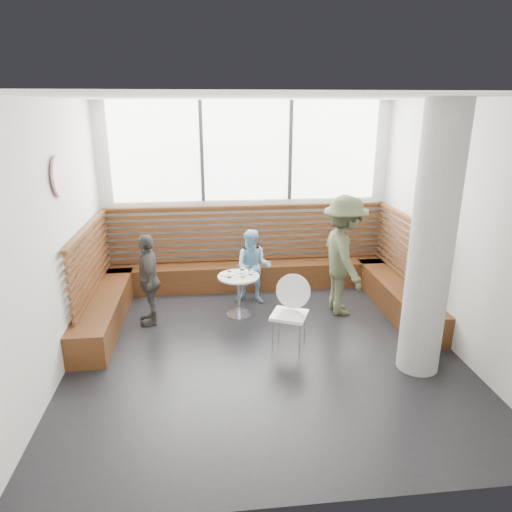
{
  "coord_description": "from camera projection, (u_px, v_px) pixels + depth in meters",
  "views": [
    {
      "loc": [
        -0.7,
        -5.34,
        3.11
      ],
      "look_at": [
        0.0,
        1.0,
        1.0
      ],
      "focal_mm": 32.0,
      "sensor_mm": 36.0,
      "label": 1
    }
  ],
  "objects": [
    {
      "name": "wall_art",
      "position": [
        59.0,
        176.0,
        5.49
      ],
      "size": [
        0.03,
        0.5,
        0.5
      ],
      "primitive_type": "cylinder",
      "rotation": [
        0.0,
        1.57,
        0.0
      ],
      "color": "white",
      "rests_on": "room"
    },
    {
      "name": "booth",
      "position": [
        251.0,
        275.0,
        7.64
      ],
      "size": [
        5.0,
        2.5,
        1.44
      ],
      "color": "#462611",
      "rests_on": "ground"
    },
    {
      "name": "child_left",
      "position": [
        149.0,
        279.0,
        6.69
      ],
      "size": [
        0.44,
        0.84,
        1.37
      ],
      "primitive_type": "imported",
      "rotation": [
        0.0,
        0.0,
        -1.44
      ],
      "color": "#45433E",
      "rests_on": "ground"
    },
    {
      "name": "plate_near",
      "position": [
        228.0,
        274.0,
        6.97
      ],
      "size": [
        0.2,
        0.2,
        0.01
      ],
      "primitive_type": "cylinder",
      "color": "white",
      "rests_on": "cafe_table"
    },
    {
      "name": "adult_man",
      "position": [
        344.0,
        256.0,
        6.95
      ],
      "size": [
        0.74,
        1.23,
        1.86
      ],
      "primitive_type": "imported",
      "rotation": [
        0.0,
        0.0,
        1.61
      ],
      "color": "#444931",
      "rests_on": "ground"
    },
    {
      "name": "glass_mid",
      "position": [
        242.0,
        273.0,
        6.85
      ],
      "size": [
        0.07,
        0.07,
        0.11
      ],
      "primitive_type": "cylinder",
      "color": "white",
      "rests_on": "cafe_table"
    },
    {
      "name": "concrete_column",
      "position": [
        432.0,
        244.0,
        5.21
      ],
      "size": [
        0.5,
        0.5,
        3.2
      ],
      "primitive_type": "cylinder",
      "color": "gray",
      "rests_on": "ground"
    },
    {
      "name": "cafe_table",
      "position": [
        239.0,
        287.0,
        6.97
      ],
      "size": [
        0.64,
        0.64,
        0.65
      ],
      "color": "silver",
      "rests_on": "ground"
    },
    {
      "name": "child_back",
      "position": [
        253.0,
        267.0,
        7.4
      ],
      "size": [
        0.69,
        0.6,
        1.23
      ],
      "primitive_type": "imported",
      "rotation": [
        0.0,
        0.0,
        -0.24
      ],
      "color": "#7FB6DD",
      "rests_on": "ground"
    },
    {
      "name": "glass_left",
      "position": [
        229.0,
        274.0,
        6.83
      ],
      "size": [
        0.07,
        0.07,
        0.1
      ],
      "primitive_type": "cylinder",
      "color": "white",
      "rests_on": "cafe_table"
    },
    {
      "name": "room",
      "position": [
        265.0,
        235.0,
        5.59
      ],
      "size": [
        5.0,
        5.0,
        3.2
      ],
      "color": "silver",
      "rests_on": "ground"
    },
    {
      "name": "menu_card",
      "position": [
        243.0,
        281.0,
        6.7
      ],
      "size": [
        0.23,
        0.2,
        0.0
      ],
      "primitive_type": "cube",
      "rotation": [
        0.0,
        0.0,
        0.32
      ],
      "color": "#A5C64C",
      "rests_on": "cafe_table"
    },
    {
      "name": "plate_far",
      "position": [
        242.0,
        271.0,
        7.08
      ],
      "size": [
        0.21,
        0.21,
        0.01
      ],
      "primitive_type": "cylinder",
      "color": "white",
      "rests_on": "cafe_table"
    },
    {
      "name": "glass_right",
      "position": [
        251.0,
        271.0,
        6.95
      ],
      "size": [
        0.08,
        0.08,
        0.12
      ],
      "primitive_type": "cylinder",
      "color": "white",
      "rests_on": "cafe_table"
    },
    {
      "name": "cafe_chair",
      "position": [
        289.0,
        306.0,
        6.05
      ],
      "size": [
        0.47,
        0.46,
        0.98
      ],
      "rotation": [
        0.0,
        0.0,
        -0.41
      ],
      "color": "white",
      "rests_on": "ground"
    }
  ]
}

